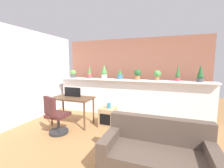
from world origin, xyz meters
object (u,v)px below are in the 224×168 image
at_px(tv_monitor, 72,92).
at_px(side_cube_shelf, 108,117).
at_px(potted_plant_3, 120,75).
at_px(potted_plant_7, 200,74).
at_px(desk, 72,100).
at_px(couch, 156,157).
at_px(potted_plant_6, 178,74).
at_px(vase_on_shelf, 109,106).
at_px(potted_plant_2, 104,72).
at_px(potted_plant_1, 90,73).
at_px(office_chair, 56,118).
at_px(potted_plant_5, 157,74).
at_px(potted_plant_0, 73,74).
at_px(potted_plant_4, 138,74).

bearing_deg(tv_monitor, side_cube_shelf, 6.08).
xyz_separation_m(potted_plant_3, potted_plant_7, (2.21, -0.06, 0.06)).
xyz_separation_m(desk, couch, (2.26, -1.22, -0.38)).
height_order(potted_plant_6, vase_on_shelf, potted_plant_6).
bearing_deg(vase_on_shelf, potted_plant_6, 29.80).
height_order(potted_plant_2, desk, potted_plant_2).
relative_size(potted_plant_1, office_chair, 0.47).
xyz_separation_m(potted_plant_5, vase_on_shelf, (-1.13, -0.98, -0.77)).
distance_m(potted_plant_1, desk, 1.30).
bearing_deg(potted_plant_6, potted_plant_1, -179.69).
bearing_deg(potted_plant_2, desk, -111.97).
bearing_deg(potted_plant_3, potted_plant_0, -179.12).
bearing_deg(potted_plant_3, side_cube_shelf, -92.31).
height_order(potted_plant_0, side_cube_shelf, potted_plant_0).
xyz_separation_m(potted_plant_1, side_cube_shelf, (1.00, -0.92, -1.11)).
height_order(office_chair, side_cube_shelf, office_chair).
bearing_deg(couch, potted_plant_3, 118.13).
height_order(office_chair, couch, office_chair).
xyz_separation_m(potted_plant_0, vase_on_shelf, (1.70, -0.96, -0.74)).
bearing_deg(vase_on_shelf, potted_plant_5, 40.97).
distance_m(potted_plant_5, desk, 2.50).
relative_size(potted_plant_0, potted_plant_4, 0.89).
bearing_deg(side_cube_shelf, office_chair, -139.48).
distance_m(potted_plant_3, potted_plant_4, 0.56).
bearing_deg(potted_plant_4, couch, -73.21).
bearing_deg(potted_plant_1, office_chair, -88.97).
distance_m(potted_plant_7, office_chair, 3.79).
distance_m(potted_plant_6, vase_on_shelf, 2.08).
bearing_deg(potted_plant_4, tv_monitor, -146.78).
bearing_deg(office_chair, desk, 88.04).
bearing_deg(potted_plant_7, potted_plant_1, 179.89).
height_order(potted_plant_1, office_chair, potted_plant_1).
xyz_separation_m(potted_plant_6, side_cube_shelf, (-1.71, -0.93, -1.11)).
distance_m(potted_plant_3, potted_plant_5, 1.13).
bearing_deg(vase_on_shelf, potted_plant_0, 150.50).
bearing_deg(potted_plant_5, potted_plant_7, -2.38).
xyz_separation_m(potted_plant_7, desk, (-3.20, -1.10, -0.70)).
bearing_deg(potted_plant_2, potted_plant_3, 1.65).
height_order(potted_plant_6, desk, potted_plant_6).
relative_size(potted_plant_7, couch, 0.29).
bearing_deg(vase_on_shelf, side_cube_shelf, 153.40).
height_order(potted_plant_4, tv_monitor, potted_plant_4).
relative_size(potted_plant_6, vase_on_shelf, 3.25).
xyz_separation_m(potted_plant_3, vase_on_shelf, (0.00, -0.99, -0.74)).
bearing_deg(tv_monitor, potted_plant_1, 90.35).
distance_m(potted_plant_3, tv_monitor, 1.55).
bearing_deg(office_chair, potted_plant_7, 28.41).
bearing_deg(side_cube_shelf, potted_plant_4, 57.37).
bearing_deg(couch, potted_plant_0, 141.63).
distance_m(potted_plant_4, potted_plant_5, 0.57).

